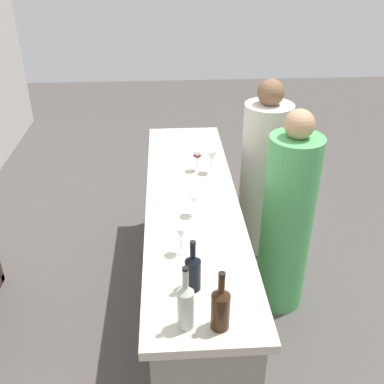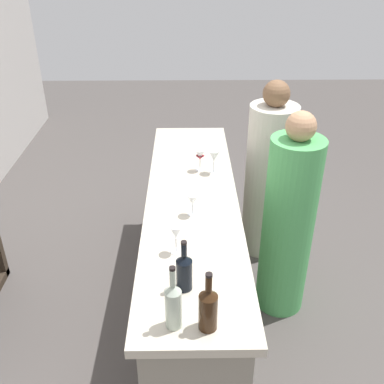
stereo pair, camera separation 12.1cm
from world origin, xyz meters
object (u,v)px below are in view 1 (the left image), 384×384
at_px(wine_bottle_center_near_black, 193,271).
at_px(person_center_guest, 287,223).
at_px(wine_bottle_leftmost_amber_brown, 221,307).
at_px(wine_glass_near_left, 211,156).
at_px(wine_bottle_second_left_clear_pale, 186,305).
at_px(person_left_guest, 263,177).
at_px(wine_glass_near_right, 194,200).
at_px(wine_glass_near_center, 197,156).
at_px(wine_glass_far_left, 181,234).

relative_size(wine_bottle_center_near_black, person_center_guest, 0.18).
xyz_separation_m(wine_bottle_leftmost_amber_brown, wine_glass_near_left, (1.47, -0.11, 0.01)).
relative_size(wine_bottle_second_left_clear_pale, person_left_guest, 0.22).
relative_size(wine_glass_near_right, person_left_guest, 0.10).
xyz_separation_m(wine_glass_near_left, wine_glass_near_center, (0.04, 0.10, -0.01)).
bearing_deg(wine_glass_near_center, wine_bottle_center_near_black, 174.83).
bearing_deg(wine_glass_far_left, wine_glass_near_center, -9.28).
height_order(wine_bottle_leftmost_amber_brown, wine_glass_near_center, wine_bottle_leftmost_amber_brown).
bearing_deg(wine_bottle_center_near_black, wine_glass_near_center, -5.17).
distance_m(wine_glass_near_center, person_center_guest, 0.79).
xyz_separation_m(wine_bottle_center_near_black, person_left_guest, (1.57, -0.69, -0.35)).
distance_m(wine_bottle_second_left_clear_pale, person_center_guest, 1.39).
distance_m(wine_bottle_second_left_clear_pale, wine_bottle_center_near_black, 0.24).
height_order(wine_bottle_leftmost_amber_brown, wine_bottle_second_left_clear_pale, wine_bottle_second_left_clear_pale).
bearing_deg(wine_bottle_second_left_clear_pale, wine_glass_near_center, -6.11).
distance_m(wine_bottle_leftmost_amber_brown, wine_bottle_center_near_black, 0.27).
distance_m(wine_glass_near_center, person_left_guest, 0.75).
xyz_separation_m(wine_glass_near_right, wine_glass_far_left, (-0.37, 0.09, 0.02)).
bearing_deg(wine_bottle_second_left_clear_pale, wine_glass_near_left, -10.06).
bearing_deg(wine_bottle_leftmost_amber_brown, wine_bottle_second_left_clear_pale, 84.90).
bearing_deg(wine_glass_near_right, wine_glass_far_left, 165.80).
bearing_deg(wine_bottle_leftmost_amber_brown, wine_glass_far_left, 15.30).
relative_size(wine_glass_near_left, person_center_guest, 0.11).
bearing_deg(wine_glass_near_center, wine_glass_near_left, -111.50).
relative_size(wine_bottle_leftmost_amber_brown, wine_bottle_center_near_black, 1.09).
distance_m(wine_bottle_second_left_clear_pale, wine_glass_far_left, 0.52).
height_order(wine_bottle_leftmost_amber_brown, wine_glass_far_left, wine_bottle_leftmost_amber_brown).
distance_m(wine_bottle_second_left_clear_pale, wine_glass_near_center, 1.50).
relative_size(wine_glass_far_left, person_center_guest, 0.11).
relative_size(wine_bottle_leftmost_amber_brown, person_left_guest, 0.20).
bearing_deg(wine_bottle_leftmost_amber_brown, person_center_guest, -28.42).
bearing_deg(wine_glass_near_right, wine_bottle_leftmost_amber_brown, -176.63).
relative_size(person_left_guest, person_center_guest, 0.99).
distance_m(wine_glass_near_left, wine_glass_near_right, 0.58).
bearing_deg(wine_glass_near_center, person_center_guest, -122.41).
bearing_deg(wine_bottle_second_left_clear_pale, wine_glass_near_right, -6.08).
xyz_separation_m(wine_bottle_center_near_black, wine_glass_near_right, (0.66, -0.05, -0.00)).
height_order(wine_bottle_second_left_clear_pale, wine_glass_far_left, wine_bottle_second_left_clear_pale).
distance_m(wine_glass_near_left, person_left_guest, 0.71).
bearing_deg(wine_glass_near_left, wine_bottle_center_near_black, 170.12).
bearing_deg(wine_glass_far_left, person_center_guest, -52.17).
bearing_deg(wine_bottle_second_left_clear_pale, wine_glass_far_left, -0.18).
xyz_separation_m(wine_bottle_leftmost_amber_brown, wine_glass_far_left, (0.54, 0.15, 0.01)).
height_order(wine_glass_near_left, person_center_guest, person_center_guest).
distance_m(wine_glass_near_left, person_center_guest, 0.71).
bearing_deg(person_center_guest, wine_glass_near_left, -12.18).
distance_m(wine_glass_near_right, person_center_guest, 0.78).
bearing_deg(wine_bottle_center_near_black, wine_glass_near_left, -9.88).
bearing_deg(person_left_guest, wine_bottle_leftmost_amber_brown, 53.06).
bearing_deg(wine_bottle_center_near_black, wine_glass_near_right, -4.28).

